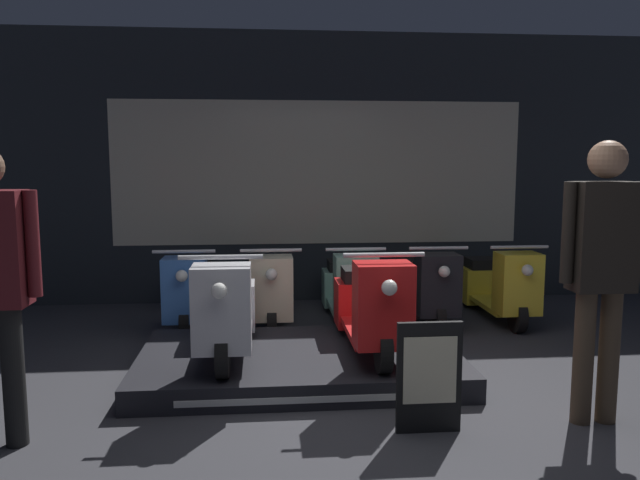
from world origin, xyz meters
TOP-DOWN VIEW (x-y plane):
  - ground_plane at (0.00, 0.00)m, footprint 30.00×30.00m
  - shop_wall_back at (0.00, 3.61)m, footprint 8.85×0.09m
  - display_platform at (-0.40, 0.93)m, footprint 2.54×1.53m
  - scooter_display_left at (-0.97, 0.92)m, footprint 0.58×1.52m
  - scooter_display_right at (0.17, 0.92)m, footprint 0.58×1.52m
  - scooter_backrow_0 at (-1.41, 2.48)m, footprint 0.58×1.52m
  - scooter_backrow_1 at (-0.60, 2.48)m, footprint 0.58×1.52m
  - scooter_backrow_2 at (0.21, 2.48)m, footprint 0.58×1.52m
  - scooter_backrow_3 at (1.02, 2.48)m, footprint 0.58×1.52m
  - scooter_backrow_4 at (1.83, 2.48)m, footprint 0.58×1.52m
  - person_right_browsing at (1.47, -0.16)m, footprint 0.54×0.24m
  - price_sign_board at (0.35, -0.21)m, footprint 0.41×0.04m

SIDE VIEW (x-z plane):
  - ground_plane at x=0.00m, z-range 0.00..0.00m
  - display_platform at x=-0.40m, z-range 0.00..0.19m
  - scooter_backrow_0 at x=-1.41m, z-range -0.08..0.79m
  - scooter_backrow_1 at x=-0.60m, z-range -0.08..0.79m
  - scooter_backrow_2 at x=0.21m, z-range -0.08..0.79m
  - scooter_backrow_3 at x=1.02m, z-range -0.08..0.79m
  - scooter_backrow_4 at x=1.83m, z-range -0.08..0.79m
  - price_sign_board at x=0.35m, z-range 0.00..0.72m
  - scooter_display_left at x=-0.97m, z-range 0.10..0.98m
  - scooter_display_right at x=0.17m, z-range 0.10..0.98m
  - person_right_browsing at x=1.47m, z-range 0.16..1.99m
  - shop_wall_back at x=0.00m, z-range 0.00..3.20m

